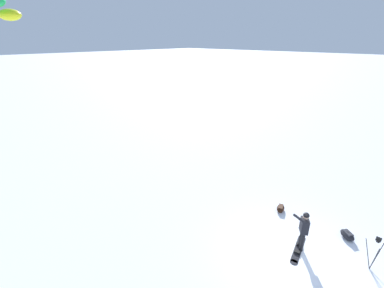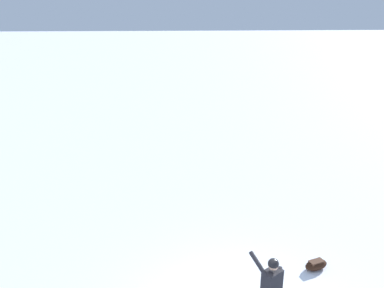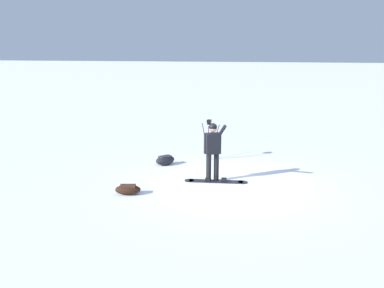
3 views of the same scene
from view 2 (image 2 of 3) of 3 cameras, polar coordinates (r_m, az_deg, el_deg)
snowboarder at (r=8.40m, az=11.90°, el=-20.19°), size 0.69×0.56×1.65m
gear_bag_small at (r=10.69m, az=18.25°, el=-16.94°), size 0.71×0.50×0.25m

